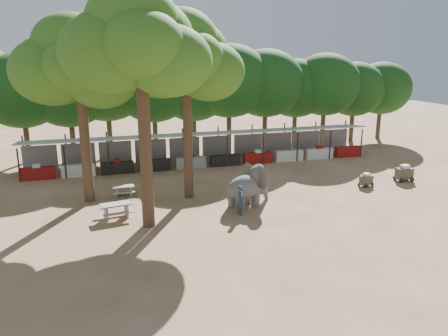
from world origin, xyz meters
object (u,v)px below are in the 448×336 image
object	(u,v)px
yard_tree_center	(137,44)
elephant	(249,186)
picnic_table_far	(123,189)
yard_tree_left	(76,64)
cart_back	(404,173)
picnic_table_near	(116,209)
cart_front	(366,180)
handler	(240,200)
yard_tree_back	(183,57)

from	to	relation	value
yard_tree_center	elephant	world-z (taller)	yard_tree_center
yard_tree_center	picnic_table_far	xyz separation A→B (m)	(-0.80, 5.19, -8.77)
yard_tree_left	yard_tree_center	bearing A→B (deg)	-59.04
picnic_table_far	cart_back	world-z (taller)	cart_back
yard_tree_center	picnic_table_near	xyz separation A→B (m)	(-1.43, 1.44, -8.67)
picnic_table_far	picnic_table_near	bearing A→B (deg)	-99.04
yard_tree_center	elephant	distance (m)	10.26
yard_tree_center	cart_front	bearing A→B (deg)	10.01
elephant	picnic_table_near	size ratio (longest dim) A/B	1.71
picnic_table_far	cart_front	world-z (taller)	cart_front
yard_tree_left	cart_back	bearing A→B (deg)	-5.30
picnic_table_far	yard_tree_center	bearing A→B (deg)	-80.70
handler	cart_back	world-z (taller)	handler
yard_tree_left	yard_tree_center	size ratio (longest dim) A/B	0.92
yard_tree_center	handler	bearing A→B (deg)	0.10
picnic_table_far	cart_front	size ratio (longest dim) A/B	1.24
elephant	picnic_table_far	size ratio (longest dim) A/B	2.39
picnic_table_near	cart_back	distance (m)	19.96
yard_tree_left	yard_tree_back	bearing A→B (deg)	-9.46
yard_tree_back	picnic_table_near	distance (m)	9.50
cart_front	yard_tree_back	bearing A→B (deg)	156.93
yard_tree_left	cart_back	xyz separation A→B (m)	(21.46, -1.99, -7.62)
yard_tree_left	picnic_table_far	size ratio (longest dim) A/B	8.21
picnic_table_near	cart_back	size ratio (longest dim) A/B	1.51
handler	picnic_table_near	xyz separation A→B (m)	(-6.70, 1.43, -0.31)
elephant	handler	size ratio (longest dim) A/B	1.88
yard_tree_left	cart_back	distance (m)	22.86
yard_tree_center	handler	distance (m)	9.88
yard_tree_center	cart_back	world-z (taller)	yard_tree_center
yard_tree_center	yard_tree_back	distance (m)	5.04
yard_tree_center	cart_back	xyz separation A→B (m)	(18.46, 3.01, -8.63)
handler	cart_front	xyz separation A→B (m)	(9.90, 2.67, -0.40)
handler	cart_back	distance (m)	13.54
yard_tree_center	picnic_table_far	size ratio (longest dim) A/B	8.97
elephant	picnic_table_far	bearing A→B (deg)	129.19
yard_tree_back	yard_tree_left	bearing A→B (deg)	170.54
handler	picnic_table_near	world-z (taller)	handler
yard_tree_center	cart_front	distance (m)	17.71
handler	cart_back	bearing A→B (deg)	-75.21
yard_tree_back	cart_back	world-z (taller)	yard_tree_back
yard_tree_left	picnic_table_far	xyz separation A→B (m)	(2.20, 0.19, -7.76)
yard_tree_center	picnic_table_near	distance (m)	8.90
picnic_table_far	handler	bearing A→B (deg)	-40.00
yard_tree_back	handler	bearing A→B (deg)	-60.45
yard_tree_back	picnic_table_far	xyz separation A→B (m)	(-3.80, 1.19, -8.11)
elephant	cart_back	size ratio (longest dim) A/B	2.59
yard_tree_center	elephant	size ratio (longest dim) A/B	3.76
handler	picnic_table_far	distance (m)	7.99
yard_tree_back	cart_front	world-z (taller)	yard_tree_back
yard_tree_center	yard_tree_back	xyz separation A→B (m)	(3.00, 4.00, -0.67)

